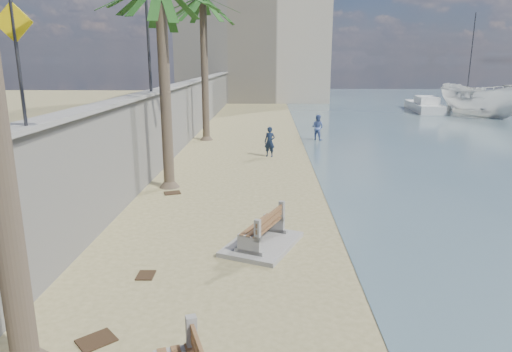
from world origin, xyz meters
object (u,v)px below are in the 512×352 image
object	(u,v)px
person_b	(318,126)
palm_back	(203,0)
boat_cruiser	(481,98)
bench_far	(262,231)
sailboat_west	(466,97)
person_a	(270,140)
yacht_far	(424,107)

from	to	relation	value
person_b	palm_back	bearing A→B (deg)	33.73
boat_cruiser	bench_far	bearing A→B (deg)	-144.73
sailboat_west	person_b	bearing A→B (deg)	-125.66
bench_far	person_a	bearing A→B (deg)	88.92
boat_cruiser	yacht_far	size ratio (longest dim) A/B	0.50
person_b	boat_cruiser	distance (m)	20.97
bench_far	palm_back	size ratio (longest dim) A/B	0.29
yacht_far	palm_back	bearing A→B (deg)	137.77
palm_back	sailboat_west	distance (m)	43.43
bench_far	yacht_far	world-z (taller)	yacht_far
bench_far	sailboat_west	bearing A→B (deg)	62.09
person_b	boat_cruiser	bearing A→B (deg)	-107.41
bench_far	person_b	distance (m)	17.43
yacht_far	sailboat_west	world-z (taller)	sailboat_west
palm_back	bench_far	bearing A→B (deg)	-77.48
bench_far	yacht_far	size ratio (longest dim) A/B	0.34
palm_back	boat_cruiser	xyz separation A→B (m)	(23.09, 13.59, -6.75)
palm_back	yacht_far	size ratio (longest dim) A/B	1.17
bench_far	boat_cruiser	bearing A→B (deg)	57.71
yacht_far	bench_far	bearing A→B (deg)	161.05
person_a	person_b	bearing A→B (deg)	79.55
bench_far	person_b	bearing A→B (deg)	79.25
person_b	sailboat_west	bearing A→B (deg)	-93.01
palm_back	person_a	distance (m)	9.85
person_a	person_b	world-z (taller)	person_a
palm_back	person_b	bearing A→B (deg)	1.07
palm_back	yacht_far	world-z (taller)	palm_back
bench_far	person_a	size ratio (longest dim) A/B	1.53
sailboat_west	bench_far	bearing A→B (deg)	-117.91
bench_far	boat_cruiser	distance (m)	36.19
palm_back	yacht_far	xyz separation A→B (m)	(19.47, 17.80, -7.99)
boat_cruiser	sailboat_west	world-z (taller)	sailboat_west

